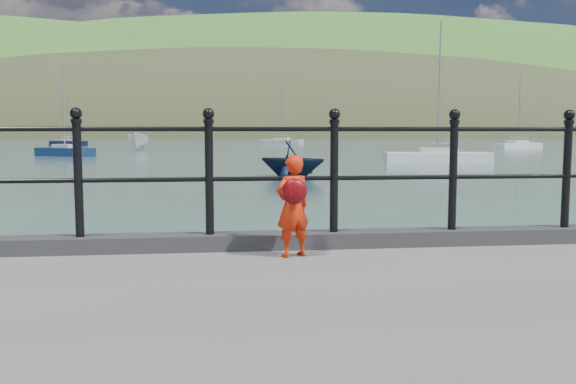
{
  "coord_description": "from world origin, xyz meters",
  "views": [
    {
      "loc": [
        -0.54,
        -5.94,
        2.13
      ],
      "look_at": [
        0.14,
        -0.2,
        1.55
      ],
      "focal_mm": 38.0,
      "sensor_mm": 36.0,
      "label": 1
    }
  ],
  "objects": [
    {
      "name": "ground",
      "position": [
        0.0,
        0.0,
        0.0
      ],
      "size": [
        600.0,
        600.0,
        0.0
      ],
      "primitive_type": "plane",
      "color": "#2D4251",
      "rests_on": "ground"
    },
    {
      "name": "kerb",
      "position": [
        0.0,
        -0.15,
        1.07
      ],
      "size": [
        60.0,
        0.3,
        0.15
      ],
      "primitive_type": "cube",
      "color": "#28282B",
      "rests_on": "quay"
    },
    {
      "name": "railing",
      "position": [
        0.0,
        -0.15,
        1.82
      ],
      "size": [
        18.11,
        0.11,
        1.2
      ],
      "color": "black",
      "rests_on": "kerb"
    },
    {
      "name": "far_shore",
      "position": [
        38.34,
        239.41,
        -22.57
      ],
      "size": [
        830.0,
        200.0,
        156.0
      ],
      "color": "#333A21",
      "rests_on": "ground"
    },
    {
      "name": "child",
      "position": [
        0.14,
        -0.57,
        1.47
      ],
      "size": [
        0.39,
        0.35,
        0.92
      ],
      "rotation": [
        0.0,
        0.0,
        3.56
      ],
      "color": "red",
      "rests_on": "quay"
    },
    {
      "name": "launch_white",
      "position": [
        -8.66,
        60.43,
        0.97
      ],
      "size": [
        2.15,
        5.1,
        1.93
      ],
      "primitive_type": "imported",
      "rotation": [
        0.0,
        0.0,
        -0.05
      ],
      "color": "white",
      "rests_on": "ground"
    },
    {
      "name": "launch_navy",
      "position": [
        2.98,
        22.05,
        0.83
      ],
      "size": [
        4.13,
        3.99,
        1.67
      ],
      "primitive_type": "imported",
      "rotation": [
        0.0,
        0.0,
        1.01
      ],
      "color": "black",
      "rests_on": "ground"
    },
    {
      "name": "sailboat_port",
      "position": [
        -13.05,
        46.85,
        0.34
      ],
      "size": [
        5.28,
        4.04,
        7.6
      ],
      "rotation": [
        0.0,
        0.0,
        -0.53
      ],
      "color": "navy",
      "rests_on": "ground"
    },
    {
      "name": "sailboat_near",
      "position": [
        13.96,
        32.68,
        0.34
      ],
      "size": [
        7.06,
        2.85,
        9.34
      ],
      "rotation": [
        0.0,
        0.0,
        -0.14
      ],
      "color": "white",
      "rests_on": "ground"
    },
    {
      "name": "sailboat_deep",
      "position": [
        9.95,
        90.82,
        0.34
      ],
      "size": [
        6.88,
        5.11,
        9.92
      ],
      "rotation": [
        0.0,
        0.0,
        -0.52
      ],
      "color": "beige",
      "rests_on": "ground"
    },
    {
      "name": "sailboat_left",
      "position": [
        -21.01,
        82.63,
        0.34
      ],
      "size": [
        5.17,
        2.43,
        7.23
      ],
      "rotation": [
        0.0,
        0.0,
        -0.19
      ],
      "color": "black",
      "rests_on": "ground"
    },
    {
      "name": "sailboat_far",
      "position": [
        34.46,
        61.46,
        0.34
      ],
      "size": [
        6.57,
        4.03,
        9.12
      ],
      "rotation": [
        0.0,
        0.0,
        0.39
      ],
      "color": "white",
      "rests_on": "ground"
    }
  ]
}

